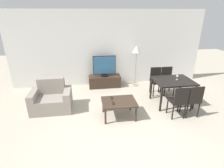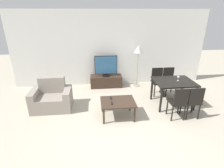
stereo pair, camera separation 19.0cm
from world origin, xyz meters
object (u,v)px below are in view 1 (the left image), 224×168
tv_stand (105,81)px  tv (104,66)px  remote_secondary (112,98)px  dining_chair_far (167,79)px  armchair (52,100)px  coffee_table (119,103)px  wine_glass_left (177,76)px  floor_lamp (136,51)px  dining_chair_far_left (156,79)px  dining_chair_near (179,100)px  dining_table (173,83)px  dining_chair_near_right (193,99)px  remote_primary (113,103)px

tv_stand → tv: size_ratio=1.42×
remote_secondary → dining_chair_far: bearing=27.2°
armchair → coffee_table: bearing=-19.8°
coffee_table → remote_secondary: bearing=129.1°
wine_glass_left → floor_lamp: bearing=118.7°
dining_chair_far → dining_chair_far_left: bearing=180.0°
floor_lamp → remote_secondary: floor_lamp is taller
dining_chair_far → remote_secondary: bearing=-152.8°
dining_chair_near → wine_glass_left: bearing=67.9°
tv → wine_glass_left: (1.97, -1.57, 0.06)m
dining_table → remote_secondary: 1.89m
tv → tv_stand: bearing=90.0°
dining_chair_near → remote_secondary: bearing=164.6°
dining_table → dining_chair_far_left: size_ratio=1.24×
coffee_table → dining_chair_near_right: size_ratio=0.99×
coffee_table → remote_primary: bearing=-150.6°
dining_chair_far_left → dining_table: bearing=-75.5°
tv_stand → remote_primary: (-0.01, -2.18, 0.26)m
tv_stand → armchair: bearing=-139.1°
tv_stand → dining_chair_far_left: dining_chair_far_left is taller
dining_chair_near_right → remote_secondary: size_ratio=5.97×
floor_lamp → wine_glass_left: 1.78m
dining_chair_near → dining_chair_far: size_ratio=1.00×
remote_primary → tv_stand: bearing=89.6°
tv_stand → dining_chair_near_right: dining_chair_near_right is taller
tv_stand → dining_chair_near_right: 3.13m
coffee_table → dining_chair_far: size_ratio=0.99×
floor_lamp → dining_chair_far_left: bearing=-56.6°
armchair → dining_chair_near: size_ratio=1.22×
tv_stand → dining_chair_far: (2.05, -0.83, 0.30)m
tv → dining_table: size_ratio=0.73×
dining_chair_near_right → remote_primary: dining_chair_near_right is taller
tv_stand → tv: bearing=-90.0°
floor_lamp → dining_chair_far: bearing=-40.7°
tv → remote_secondary: 1.92m
dining_chair_far → wine_glass_left: 0.82m
armchair → tv: size_ratio=1.35×
tv → remote_secondary: size_ratio=5.43×
floor_lamp → remote_primary: (-1.16, -2.12, -0.83)m
tv → dining_chair_near_right: 3.13m
remote_primary → coffee_table: bearing=29.4°
dining_chair_far_left → floor_lamp: (-0.51, 0.78, 0.80)m
wine_glass_left → dining_chair_near: bearing=-112.1°
dining_table → wine_glass_left: bearing=10.1°
remote_primary → dining_chair_far: bearing=33.2°
armchair → tv: 2.25m
dining_table → dining_chair_far: size_ratio=1.24×
dining_chair_near_right → wine_glass_left: wine_glass_left is taller
armchair → floor_lamp: 3.28m
dining_chair_near → dining_chair_far_left: 1.51m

